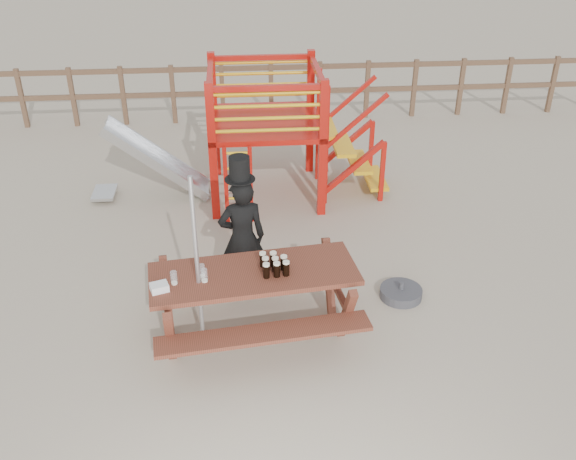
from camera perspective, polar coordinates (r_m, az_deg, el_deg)
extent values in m
plane|color=tan|center=(7.49, -1.95, -8.99)|extent=(60.00, 60.00, 0.00)
cube|color=brown|center=(13.33, -3.75, 14.16)|extent=(15.00, 0.06, 0.10)
cube|color=brown|center=(13.47, -3.68, 12.09)|extent=(15.00, 0.06, 0.10)
cube|color=brown|center=(14.12, -22.58, 10.74)|extent=(0.09, 0.09, 1.20)
cube|color=brown|center=(13.86, -18.58, 11.13)|extent=(0.09, 0.09, 1.20)
cube|color=brown|center=(13.66, -14.44, 11.47)|extent=(0.09, 0.09, 1.20)
cube|color=brown|center=(13.53, -10.18, 11.77)|extent=(0.09, 0.09, 1.20)
cube|color=brown|center=(13.47, -5.85, 12.00)|extent=(0.09, 0.09, 1.20)
cube|color=brown|center=(13.49, -1.51, 12.17)|extent=(0.09, 0.09, 1.20)
cube|color=brown|center=(13.58, 2.80, 12.27)|extent=(0.09, 0.09, 1.20)
cube|color=brown|center=(13.74, 7.04, 12.30)|extent=(0.09, 0.09, 1.20)
cube|color=brown|center=(13.98, 11.15, 12.27)|extent=(0.09, 0.09, 1.20)
cube|color=brown|center=(14.28, 15.11, 12.18)|extent=(0.09, 0.09, 1.20)
cube|color=brown|center=(14.64, 18.88, 12.04)|extent=(0.09, 0.09, 1.20)
cube|color=brown|center=(15.06, 22.46, 11.86)|extent=(0.09, 0.09, 1.20)
cube|color=#B4130C|center=(9.38, -6.70, 6.76)|extent=(0.12, 0.12, 2.10)
cube|color=#B4130C|center=(9.45, 3.10, 7.12)|extent=(0.12, 0.12, 2.10)
cube|color=#B4130C|center=(10.87, -6.56, 10.06)|extent=(0.12, 0.12, 2.10)
cube|color=#B4130C|center=(10.93, 1.98, 10.36)|extent=(0.12, 0.12, 2.10)
cube|color=#B4130C|center=(10.07, -2.06, 9.52)|extent=(1.72, 1.72, 0.08)
cube|color=#B4130C|center=(9.05, -1.88, 12.52)|extent=(1.60, 0.08, 0.08)
cube|color=#B4130C|center=(10.59, -2.39, 15.08)|extent=(1.60, 0.08, 0.08)
cube|color=#B4130C|center=(9.81, -6.96, 13.70)|extent=(0.08, 1.60, 0.08)
cube|color=#B4130C|center=(9.89, 2.63, 14.00)|extent=(0.08, 1.60, 0.08)
cylinder|color=yellow|center=(9.26, -1.82, 8.85)|extent=(1.50, 0.05, 0.05)
cylinder|color=yellow|center=(10.76, -2.32, 11.89)|extent=(1.50, 0.05, 0.05)
cylinder|color=yellow|center=(9.19, -1.83, 9.90)|extent=(1.50, 0.05, 0.05)
cylinder|color=yellow|center=(10.71, -2.34, 12.81)|extent=(1.50, 0.05, 0.05)
cylinder|color=yellow|center=(9.13, -1.85, 10.96)|extent=(1.50, 0.05, 0.05)
cylinder|color=yellow|center=(10.66, -2.36, 13.73)|extent=(1.50, 0.05, 0.05)
cylinder|color=yellow|center=(9.08, -1.87, 12.04)|extent=(1.50, 0.05, 0.05)
cylinder|color=yellow|center=(10.61, -2.38, 14.66)|extent=(1.50, 0.05, 0.05)
cube|color=#B4130C|center=(9.42, -5.53, 3.94)|extent=(0.06, 0.06, 1.20)
cube|color=#B4130C|center=(9.42, -3.33, 4.03)|extent=(0.06, 0.06, 1.20)
cylinder|color=yellow|center=(9.62, -4.33, 1.57)|extent=(0.36, 0.04, 0.04)
cylinder|color=yellow|center=(9.51, -4.38, 2.85)|extent=(0.36, 0.04, 0.04)
cylinder|color=yellow|center=(9.40, -4.44, 4.15)|extent=(0.36, 0.04, 0.04)
cylinder|color=yellow|center=(9.30, -4.49, 5.48)|extent=(0.36, 0.04, 0.04)
cylinder|color=yellow|center=(9.21, -4.55, 6.84)|extent=(0.36, 0.04, 0.04)
cube|color=yellow|center=(10.20, 3.35, 9.03)|extent=(0.30, 0.90, 0.06)
cube|color=yellow|center=(10.35, 4.85, 7.51)|extent=(0.30, 0.90, 0.06)
cube|color=yellow|center=(10.51, 6.30, 6.03)|extent=(0.30, 0.90, 0.06)
cube|color=yellow|center=(10.69, 7.69, 4.59)|extent=(0.30, 0.90, 0.06)
cube|color=#B4130C|center=(10.03, 5.90, 5.60)|extent=(0.95, 0.08, 0.86)
cube|color=#B4130C|center=(10.84, 5.07, 7.55)|extent=(0.95, 0.08, 0.86)
cube|color=silver|center=(10.35, -11.50, 6.04)|extent=(1.53, 0.55, 1.21)
cube|color=silver|center=(10.09, -11.66, 5.64)|extent=(1.58, 0.04, 1.28)
cube|color=silver|center=(10.58, -11.39, 6.83)|extent=(1.58, 0.04, 1.28)
cube|color=silver|center=(10.71, -16.01, 3.22)|extent=(0.35, 0.55, 0.05)
cube|color=brown|center=(6.94, -3.06, -3.92)|extent=(2.32, 1.10, 0.06)
cube|color=brown|center=(6.65, -2.13, -9.21)|extent=(2.26, 0.58, 0.04)
cube|color=brown|center=(7.64, -3.73, -3.49)|extent=(2.26, 0.58, 0.04)
cube|color=brown|center=(7.15, -10.58, -7.63)|extent=(0.25, 1.34, 0.81)
cube|color=brown|center=(7.37, 4.39, -5.89)|extent=(0.25, 1.34, 0.81)
imported|color=black|center=(7.71, -4.08, -0.75)|extent=(0.61, 0.45, 1.56)
cube|color=#0C8D16|center=(7.72, -4.28, 0.91)|extent=(0.06, 0.03, 0.36)
cylinder|color=black|center=(7.34, -4.30, 4.54)|extent=(0.35, 0.35, 0.01)
cylinder|color=black|center=(7.28, -4.34, 5.54)|extent=(0.24, 0.24, 0.27)
cube|color=white|center=(7.35, -4.51, 6.58)|extent=(0.12, 0.02, 0.03)
cylinder|color=#B2B2B7|center=(6.72, -8.05, -3.35)|extent=(0.05, 0.05, 2.09)
cylinder|color=#3B3C41|center=(8.11, 10.00, -5.53)|extent=(0.52, 0.52, 0.12)
cylinder|color=#3B3C41|center=(8.05, 10.07, -4.89)|extent=(0.06, 0.06, 0.10)
cube|color=white|center=(6.74, -11.37, -5.02)|extent=(0.22, 0.19, 0.08)
cylinder|color=black|center=(6.79, -1.94, -3.70)|extent=(0.07, 0.07, 0.15)
cylinder|color=#FFF2D0|center=(6.75, -1.95, -3.09)|extent=(0.07, 0.07, 0.02)
cylinder|color=black|center=(6.81, -1.01, -3.61)|extent=(0.07, 0.07, 0.15)
cylinder|color=#FFF2D0|center=(6.76, -1.01, -3.00)|extent=(0.07, 0.07, 0.02)
cylinder|color=black|center=(6.83, -0.17, -3.50)|extent=(0.07, 0.07, 0.15)
cylinder|color=#FFF2D0|center=(6.78, -0.17, -2.89)|extent=(0.07, 0.07, 0.02)
cylinder|color=black|center=(6.89, -2.01, -3.15)|extent=(0.07, 0.07, 0.15)
cylinder|color=#FFF2D0|center=(6.85, -2.02, -2.54)|extent=(0.07, 0.07, 0.02)
cylinder|color=black|center=(6.89, -1.14, -3.14)|extent=(0.07, 0.07, 0.15)
cylinder|color=#FFF2D0|center=(6.85, -1.15, -2.53)|extent=(0.07, 0.07, 0.02)
cylinder|color=black|center=(6.92, -0.37, -2.99)|extent=(0.07, 0.07, 0.15)
cylinder|color=#FFF2D0|center=(6.87, -0.37, -2.39)|extent=(0.07, 0.07, 0.02)
cylinder|color=black|center=(6.98, -2.25, -2.69)|extent=(0.07, 0.07, 0.15)
cylinder|color=#FFF2D0|center=(6.93, -2.26, -2.09)|extent=(0.07, 0.07, 0.02)
cylinder|color=black|center=(6.98, -1.32, -2.66)|extent=(0.07, 0.07, 0.15)
cylinder|color=#FFF2D0|center=(6.94, -1.32, -2.07)|extent=(0.07, 0.07, 0.02)
cylinder|color=silver|center=(6.78, -7.46, -4.03)|extent=(0.07, 0.07, 0.15)
cylinder|color=#FFF2D0|center=(6.82, -7.43, -4.48)|extent=(0.06, 0.06, 0.02)
cylinder|color=silver|center=(6.79, -10.11, -4.21)|extent=(0.07, 0.07, 0.15)
cylinder|color=#FFF2D0|center=(6.83, -10.07, -4.66)|extent=(0.06, 0.06, 0.02)
cylinder|color=silver|center=(6.86, -7.68, -3.63)|extent=(0.07, 0.07, 0.15)
cylinder|color=#FFF2D0|center=(6.89, -7.64, -4.08)|extent=(0.06, 0.06, 0.02)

